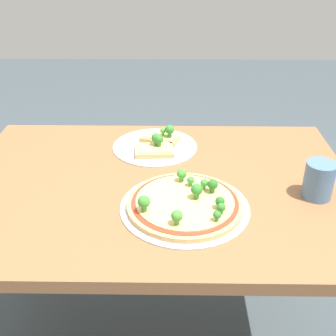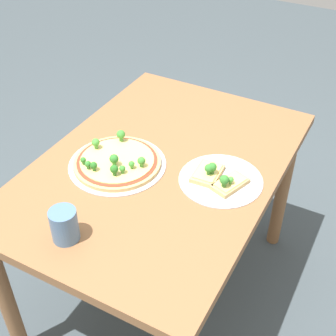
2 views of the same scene
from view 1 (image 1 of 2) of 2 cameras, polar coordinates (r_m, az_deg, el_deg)
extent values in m
cube|color=brown|center=(1.26, -1.48, -2.61)|extent=(1.18, 0.82, 0.04)
cylinder|color=brown|center=(1.82, 16.11, -6.36)|extent=(0.06, 0.06, 0.69)
cylinder|color=brown|center=(1.85, -17.65, -6.03)|extent=(0.06, 0.06, 0.69)
cylinder|color=#B7B7BC|center=(1.14, 2.28, -5.30)|extent=(0.35, 0.35, 0.00)
cylinder|color=tan|center=(1.14, 2.29, -4.93)|extent=(0.31, 0.31, 0.01)
cylinder|color=#B73823|center=(1.13, 2.30, -4.60)|extent=(0.29, 0.29, 0.00)
cylinder|color=#EACC75|center=(1.13, 2.30, -4.47)|extent=(0.26, 0.26, 0.00)
sphere|color=#286B23|center=(1.16, 6.07, -2.22)|extent=(0.03, 0.03, 0.03)
cylinder|color=#37742D|center=(1.17, 6.02, -3.01)|extent=(0.01, 0.01, 0.01)
sphere|color=#337A2D|center=(1.05, 6.66, -6.32)|extent=(0.02, 0.02, 0.02)
cylinder|color=#3F8136|center=(1.06, 6.62, -6.90)|extent=(0.01, 0.01, 0.01)
sphere|color=#286B23|center=(1.10, 7.05, -4.49)|extent=(0.03, 0.03, 0.03)
cylinder|color=#37742D|center=(1.10, 7.00, -5.19)|extent=(0.01, 0.01, 0.01)
sphere|color=#3D8933|center=(1.08, -3.29, -4.57)|extent=(0.03, 0.03, 0.03)
cylinder|color=#488E3A|center=(1.09, -3.26, -5.50)|extent=(0.01, 0.01, 0.01)
sphere|color=#337A2D|center=(1.12, 3.92, -2.91)|extent=(0.03, 0.03, 0.03)
cylinder|color=#3F8136|center=(1.14, 3.89, -3.81)|extent=(0.01, 0.01, 0.01)
sphere|color=#3D8933|center=(1.17, 4.92, -2.01)|extent=(0.02, 0.02, 0.02)
cylinder|color=#488E3A|center=(1.18, 4.89, -2.60)|extent=(0.01, 0.01, 0.01)
sphere|color=#479338|center=(1.03, 1.22, -6.48)|extent=(0.03, 0.03, 0.03)
cylinder|color=#51973E|center=(1.04, 1.21, -7.33)|extent=(0.01, 0.01, 0.01)
sphere|color=#3D8933|center=(1.20, 1.87, -0.79)|extent=(0.03, 0.03, 0.03)
cylinder|color=#488E3A|center=(1.21, 1.86, -1.54)|extent=(0.01, 0.01, 0.01)
sphere|color=#3D8933|center=(1.18, 3.11, -1.65)|extent=(0.02, 0.02, 0.02)
cylinder|color=#488E3A|center=(1.19, 3.10, -2.23)|extent=(0.01, 0.01, 0.01)
sphere|color=#337A2D|center=(1.08, 7.22, -5.29)|extent=(0.02, 0.02, 0.02)
cylinder|color=#3F8136|center=(1.09, 7.17, -5.93)|extent=(0.01, 0.01, 0.01)
cylinder|color=#B7B7BC|center=(1.46, -1.79, 2.93)|extent=(0.29, 0.29, 0.00)
cube|color=tan|center=(1.49, -0.98, 3.98)|extent=(0.14, 0.11, 0.02)
cube|color=#EACC75|center=(1.48, -0.99, 4.32)|extent=(0.12, 0.09, 0.00)
sphere|color=#337A2D|center=(1.46, 0.22, 5.23)|extent=(0.03, 0.03, 0.03)
cylinder|color=#3F8136|center=(1.47, 0.22, 4.48)|extent=(0.01, 0.01, 0.01)
sphere|color=#479338|center=(1.48, -0.70, 5.08)|extent=(0.02, 0.02, 0.02)
cylinder|color=#51973E|center=(1.48, -0.69, 4.62)|extent=(0.01, 0.01, 0.01)
cube|color=tan|center=(1.41, -1.85, 2.37)|extent=(0.13, 0.10, 0.02)
cube|color=#EACC75|center=(1.40, -1.85, 2.73)|extent=(0.11, 0.08, 0.00)
sphere|color=#337A2D|center=(1.40, -1.34, 3.92)|extent=(0.03, 0.03, 0.03)
cylinder|color=#3F8136|center=(1.41, -1.34, 3.22)|extent=(0.01, 0.01, 0.01)
sphere|color=#337A2D|center=(1.40, -1.64, 4.12)|extent=(0.03, 0.03, 0.03)
cylinder|color=#3F8136|center=(1.41, -1.62, 3.39)|extent=(0.01, 0.01, 0.01)
cylinder|color=#4C7099|center=(1.23, 19.75, -1.56)|extent=(0.08, 0.08, 0.11)
camera|label=2|loc=(2.08, 41.21, 34.28)|focal=50.00mm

